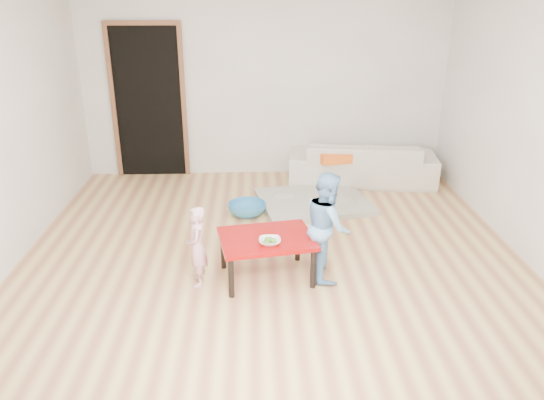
{
  "coord_description": "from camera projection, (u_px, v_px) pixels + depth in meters",
  "views": [
    {
      "loc": [
        -0.17,
        -4.83,
        2.53
      ],
      "look_at": [
        0.0,
        -0.2,
        0.65
      ],
      "focal_mm": 35.0,
      "sensor_mm": 36.0,
      "label": 1
    }
  ],
  "objects": [
    {
      "name": "doorway",
      "position": [
        149.0,
        103.0,
        7.29
      ],
      "size": [
        1.02,
        0.08,
        2.11
      ],
      "primitive_type": null,
      "color": "brown",
      "rests_on": "back_wall"
    },
    {
      "name": "red_table",
      "position": [
        267.0,
        257.0,
        4.87
      ],
      "size": [
        0.93,
        0.77,
        0.42
      ],
      "primitive_type": null,
      "rotation": [
        0.0,
        0.0,
        0.18
      ],
      "color": "#930808",
      "rests_on": "floor"
    },
    {
      "name": "sofa",
      "position": [
        362.0,
        162.0,
        7.26
      ],
      "size": [
        2.05,
        1.0,
        0.58
      ],
      "primitive_type": "imported",
      "rotation": [
        0.0,
        0.0,
        3.02
      ],
      "color": "beige",
      "rests_on": "floor"
    },
    {
      "name": "floor",
      "position": [
        271.0,
        251.0,
        5.43
      ],
      "size": [
        5.0,
        5.0,
        0.01
      ],
      "primitive_type": "cube",
      "color": "#AB6E49",
      "rests_on": "ground"
    },
    {
      "name": "back_wall",
      "position": [
        265.0,
        82.0,
        7.26
      ],
      "size": [
        5.0,
        0.02,
        2.6
      ],
      "primitive_type": "cube",
      "color": "white",
      "rests_on": "floor"
    },
    {
      "name": "child_pink",
      "position": [
        197.0,
        247.0,
        4.71
      ],
      "size": [
        0.21,
        0.29,
        0.75
      ],
      "primitive_type": "imported",
      "rotation": [
        0.0,
        0.0,
        -1.47
      ],
      "color": "#D15F7C",
      "rests_on": "floor"
    },
    {
      "name": "basin",
      "position": [
        247.0,
        209.0,
        6.28
      ],
      "size": [
        0.45,
        0.45,
        0.14
      ],
      "primitive_type": "imported",
      "color": "teal",
      "rests_on": "floor"
    },
    {
      "name": "right_wall",
      "position": [
        534.0,
        125.0,
        5.02
      ],
      "size": [
        0.02,
        5.0,
        2.6
      ],
      "primitive_type": "cube",
      "color": "white",
      "rests_on": "floor"
    },
    {
      "name": "broccoli",
      "position": [
        270.0,
        241.0,
        4.65
      ],
      "size": [
        0.12,
        0.12,
        0.06
      ],
      "primitive_type": null,
      "color": "#2D5919",
      "rests_on": "red_table"
    },
    {
      "name": "blanket",
      "position": [
        314.0,
        202.0,
        6.59
      ],
      "size": [
        1.49,
        1.32,
        0.07
      ],
      "primitive_type": null,
      "rotation": [
        0.0,
        0.0,
        0.2
      ],
      "color": "#ACA998",
      "rests_on": "floor"
    },
    {
      "name": "cushion",
      "position": [
        335.0,
        155.0,
        7.02
      ],
      "size": [
        0.55,
        0.51,
        0.13
      ],
      "primitive_type": "cube",
      "rotation": [
        0.0,
        0.0,
        0.2
      ],
      "color": "orange",
      "rests_on": "sofa"
    },
    {
      "name": "child_blue",
      "position": [
        327.0,
        226.0,
        4.8
      ],
      "size": [
        0.43,
        0.53,
        1.02
      ],
      "primitive_type": "imported",
      "rotation": [
        0.0,
        0.0,
        1.67
      ],
      "color": "#5DABD8",
      "rests_on": "floor"
    },
    {
      "name": "bowl",
      "position": [
        270.0,
        241.0,
        4.66
      ],
      "size": [
        0.19,
        0.19,
        0.05
      ],
      "primitive_type": "imported",
      "color": "white",
      "rests_on": "red_table"
    }
  ]
}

